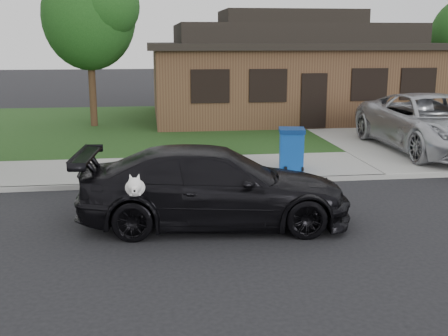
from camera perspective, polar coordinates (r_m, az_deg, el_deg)
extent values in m
plane|color=black|center=(10.82, 5.08, -6.24)|extent=(120.00, 120.00, 0.00)
cube|color=gray|center=(15.53, 1.05, -0.01)|extent=(60.00, 3.00, 0.12)
cube|color=gray|center=(14.09, 1.97, -1.37)|extent=(60.00, 0.12, 0.12)
cube|color=#193814|center=(23.33, -1.92, 4.38)|extent=(60.00, 13.00, 0.13)
cube|color=gray|center=(21.89, 14.75, 3.40)|extent=(4.50, 13.00, 0.14)
imported|color=black|center=(10.88, -0.97, -1.90)|extent=(5.41, 2.59, 1.52)
ellipsoid|color=white|center=(9.78, -9.02, -1.98)|extent=(0.34, 0.40, 0.30)
sphere|color=white|center=(9.53, -9.07, -1.76)|extent=(0.26, 0.26, 0.26)
cube|color=white|center=(9.42, -9.07, -2.21)|extent=(0.09, 0.12, 0.08)
sphere|color=black|center=(9.36, -9.08, -2.31)|extent=(0.04, 0.04, 0.04)
cone|color=white|center=(9.55, -9.48, -0.91)|extent=(0.11, 0.11, 0.14)
cone|color=white|center=(9.54, -8.69, -0.89)|extent=(0.11, 0.11, 0.14)
imported|color=#B5B7BD|center=(18.55, 20.43, 4.30)|extent=(2.95, 6.32, 1.75)
cube|color=#0D3E93|center=(15.11, 6.86, 1.72)|extent=(0.72, 0.72, 1.01)
cube|color=navy|center=(15.01, 6.91, 3.81)|extent=(0.78, 0.78, 0.11)
cylinder|color=black|center=(14.86, 6.27, -0.14)|extent=(0.08, 0.16, 0.16)
cylinder|color=black|center=(14.97, 7.94, -0.09)|extent=(0.08, 0.16, 0.16)
cube|color=#422B1C|center=(25.81, 6.56, 8.63)|extent=(12.00, 8.00, 3.00)
cube|color=black|center=(25.74, 6.66, 12.24)|extent=(12.60, 8.60, 0.25)
cube|color=black|center=(25.74, 6.69, 13.40)|extent=(10.00, 6.50, 0.80)
cube|color=black|center=(25.76, 6.73, 14.96)|extent=(6.00, 3.50, 0.60)
cube|color=black|center=(21.98, 9.11, 6.75)|extent=(1.00, 0.06, 2.10)
cube|color=black|center=(21.13, -1.40, 8.30)|extent=(1.30, 0.05, 1.10)
cube|color=black|center=(21.48, 4.51, 8.34)|extent=(1.30, 0.05, 1.10)
cube|color=black|center=(22.66, 14.55, 8.21)|extent=(1.30, 0.05, 1.10)
cube|color=black|center=(23.48, 19.12, 8.07)|extent=(1.30, 0.05, 1.10)
cylinder|color=#332114|center=(23.17, -13.18, 7.23)|extent=(0.28, 0.28, 2.48)
ellipsoid|color=#143811|center=(23.08, -13.58, 14.75)|extent=(3.60, 3.60, 4.14)
sphere|color=#26591E|center=(22.50, -11.88, 15.81)|extent=(2.52, 2.52, 2.52)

